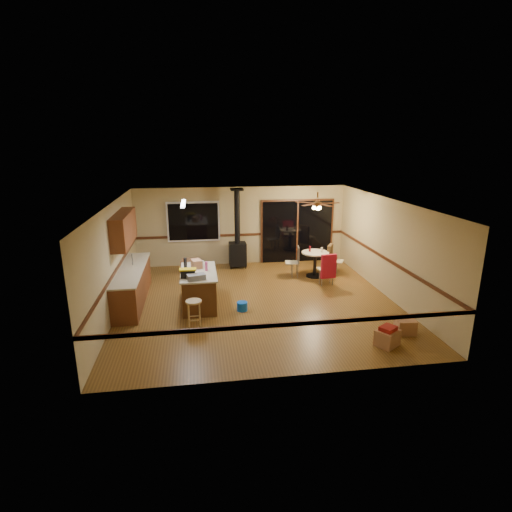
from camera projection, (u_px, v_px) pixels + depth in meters
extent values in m
plane|color=brown|center=(258.00, 301.00, 10.41)|extent=(7.00, 7.00, 0.00)
plane|color=silver|center=(258.00, 202.00, 9.70)|extent=(7.00, 7.00, 0.00)
plane|color=tan|center=(242.00, 226.00, 13.38)|extent=(7.00, 0.00, 7.00)
plane|color=tan|center=(289.00, 308.00, 6.72)|extent=(7.00, 0.00, 7.00)
plane|color=tan|center=(114.00, 259.00, 9.55)|extent=(0.00, 7.00, 7.00)
plane|color=tan|center=(388.00, 248.00, 10.55)|extent=(0.00, 7.00, 7.00)
cube|color=black|center=(193.00, 222.00, 13.05)|extent=(1.72, 0.10, 1.32)
cube|color=black|center=(297.00, 232.00, 13.67)|extent=(2.52, 0.10, 2.10)
cube|color=brown|center=(133.00, 286.00, 10.31)|extent=(0.60, 3.00, 0.86)
cube|color=#BFB594|center=(131.00, 269.00, 10.19)|extent=(0.64, 3.04, 0.04)
cube|color=brown|center=(124.00, 229.00, 10.08)|extent=(0.35, 2.00, 0.80)
cube|color=#532E14|center=(199.00, 289.00, 10.08)|extent=(0.80, 1.60, 0.86)
cube|color=#BFB594|center=(198.00, 272.00, 9.95)|extent=(0.88, 1.68, 0.04)
cube|color=black|center=(238.00, 254.00, 13.16)|extent=(0.55, 0.50, 0.75)
cylinder|color=black|center=(237.00, 216.00, 12.81)|extent=(0.18, 0.18, 1.77)
cylinder|color=brown|center=(317.00, 204.00, 11.74)|extent=(0.24, 0.24, 0.10)
cylinder|color=brown|center=(318.00, 195.00, 11.67)|extent=(0.05, 0.05, 0.16)
sphere|color=#FFD88C|center=(317.00, 208.00, 11.78)|extent=(0.16, 0.16, 0.16)
cube|color=white|center=(183.00, 204.00, 9.73)|extent=(0.10, 1.20, 0.04)
cube|color=slate|center=(196.00, 277.00, 9.33)|extent=(0.46, 0.33, 0.13)
cube|color=black|center=(188.00, 274.00, 9.47)|extent=(0.34, 0.19, 0.19)
cube|color=gold|center=(188.00, 269.00, 9.44)|extent=(0.40, 0.22, 0.03)
cube|color=#A26D48|center=(197.00, 264.00, 10.21)|extent=(0.30, 0.36, 0.21)
cylinder|color=black|center=(185.00, 264.00, 10.09)|extent=(0.10, 0.10, 0.29)
cylinder|color=#D84C8C|center=(206.00, 266.00, 9.98)|extent=(0.09, 0.09, 0.23)
cylinder|color=white|center=(203.00, 264.00, 10.29)|extent=(0.06, 0.06, 0.16)
cylinder|color=tan|center=(194.00, 314.00, 8.86)|extent=(0.47, 0.47, 0.65)
cylinder|color=blue|center=(242.00, 306.00, 9.82)|extent=(0.35, 0.35, 0.22)
cylinder|color=black|center=(314.00, 276.00, 12.36)|extent=(0.51, 0.51, 0.04)
cylinder|color=black|center=(315.00, 264.00, 12.25)|extent=(0.10, 0.10, 0.70)
cylinder|color=#BFB594|center=(315.00, 253.00, 12.15)|extent=(0.83, 0.83, 0.04)
cylinder|color=#590C14|center=(310.00, 249.00, 12.20)|extent=(0.07, 0.07, 0.17)
cylinder|color=beige|center=(322.00, 250.00, 12.10)|extent=(0.07, 0.07, 0.15)
cube|color=tan|center=(292.00, 262.00, 12.23)|extent=(0.46, 0.46, 0.03)
cube|color=slate|center=(298.00, 255.00, 12.16)|extent=(0.09, 0.40, 0.50)
cube|color=tan|center=(325.00, 269.00, 11.59)|extent=(0.44, 0.44, 0.03)
cube|color=slate|center=(328.00, 263.00, 11.34)|extent=(0.40, 0.08, 0.50)
cube|color=#A81324|center=(329.00, 266.00, 11.35)|extent=(0.45, 0.15, 0.70)
cube|color=tan|center=(336.00, 261.00, 12.39)|extent=(0.55, 0.55, 0.03)
cube|color=slate|center=(331.00, 253.00, 12.38)|extent=(0.22, 0.36, 0.50)
cube|color=#412F18|center=(330.00, 256.00, 12.42)|extent=(0.30, 0.43, 0.70)
cube|color=#A26D48|center=(190.00, 266.00, 12.74)|extent=(0.57, 0.48, 0.42)
cube|color=#A26D48|center=(387.00, 338.00, 8.12)|extent=(0.57, 0.55, 0.34)
cube|color=#A26D48|center=(405.00, 326.00, 8.64)|extent=(0.43, 0.38, 0.32)
cube|color=maroon|center=(388.00, 328.00, 8.06)|extent=(0.41, 0.39, 0.08)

